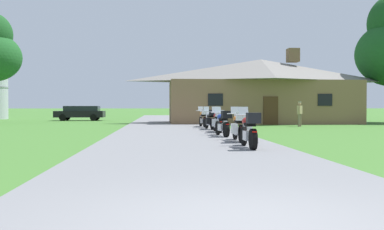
{
  "coord_description": "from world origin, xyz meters",
  "views": [
    {
      "loc": [
        -0.89,
        -4.77,
        1.37
      ],
      "look_at": [
        1.1,
        21.85,
        0.83
      ],
      "focal_mm": 40.06,
      "sensor_mm": 36.0,
      "label": 1
    }
  ],
  "objects_px": {
    "motorcycle_blue_third_in_row": "(223,123)",
    "motorcycle_silver_fifth_in_row": "(211,120)",
    "motorcycle_red_fourth_in_row": "(218,121)",
    "motorcycle_orange_farthest_in_row": "(203,118)",
    "parked_black_suv_far_left": "(81,112)",
    "motorcycle_orange_second_in_row": "(239,127)",
    "bystander_tan_shirt_near_lodge": "(300,113)",
    "motorcycle_red_nearest_to_camera": "(249,130)"
  },
  "relations": [
    {
      "from": "motorcycle_red_fourth_in_row",
      "to": "parked_black_suv_far_left",
      "type": "distance_m",
      "value": 22.72
    },
    {
      "from": "motorcycle_orange_second_in_row",
      "to": "parked_black_suv_far_left",
      "type": "xyz_separation_m",
      "value": [
        -10.54,
        25.83,
        0.17
      ]
    },
    {
      "from": "motorcycle_orange_second_in_row",
      "to": "motorcycle_orange_farthest_in_row",
      "type": "height_order",
      "value": "same"
    },
    {
      "from": "motorcycle_red_nearest_to_camera",
      "to": "motorcycle_orange_second_in_row",
      "type": "relative_size",
      "value": 1.0
    },
    {
      "from": "motorcycle_red_nearest_to_camera",
      "to": "bystander_tan_shirt_near_lodge",
      "type": "relative_size",
      "value": 1.23
    },
    {
      "from": "motorcycle_red_nearest_to_camera",
      "to": "motorcycle_orange_second_in_row",
      "type": "xyz_separation_m",
      "value": [
        0.15,
        2.47,
        -0.01
      ]
    },
    {
      "from": "motorcycle_orange_second_in_row",
      "to": "parked_black_suv_far_left",
      "type": "relative_size",
      "value": 0.45
    },
    {
      "from": "motorcycle_red_nearest_to_camera",
      "to": "motorcycle_red_fourth_in_row",
      "type": "relative_size",
      "value": 1.0
    },
    {
      "from": "motorcycle_blue_third_in_row",
      "to": "bystander_tan_shirt_near_lodge",
      "type": "relative_size",
      "value": 1.24
    },
    {
      "from": "motorcycle_silver_fifth_in_row",
      "to": "parked_black_suv_far_left",
      "type": "relative_size",
      "value": 0.45
    },
    {
      "from": "bystander_tan_shirt_near_lodge",
      "to": "parked_black_suv_far_left",
      "type": "bearing_deg",
      "value": -80.86
    },
    {
      "from": "motorcycle_silver_fifth_in_row",
      "to": "motorcycle_orange_farthest_in_row",
      "type": "distance_m",
      "value": 2.94
    },
    {
      "from": "motorcycle_blue_third_in_row",
      "to": "motorcycle_silver_fifth_in_row",
      "type": "distance_m",
      "value": 5.52
    },
    {
      "from": "motorcycle_orange_second_in_row",
      "to": "motorcycle_silver_fifth_in_row",
      "type": "bearing_deg",
      "value": 91.0
    },
    {
      "from": "motorcycle_orange_second_in_row",
      "to": "motorcycle_red_fourth_in_row",
      "type": "height_order",
      "value": "same"
    },
    {
      "from": "motorcycle_orange_second_in_row",
      "to": "motorcycle_silver_fifth_in_row",
      "type": "height_order",
      "value": "same"
    },
    {
      "from": "motorcycle_blue_third_in_row",
      "to": "motorcycle_orange_farthest_in_row",
      "type": "xyz_separation_m",
      "value": [
        -0.0,
        8.45,
        0.0
      ]
    },
    {
      "from": "motorcycle_red_fourth_in_row",
      "to": "motorcycle_orange_farthest_in_row",
      "type": "height_order",
      "value": "same"
    },
    {
      "from": "motorcycle_red_nearest_to_camera",
      "to": "bystander_tan_shirt_near_lodge",
      "type": "xyz_separation_m",
      "value": [
        6.61,
        15.0,
        0.33
      ]
    },
    {
      "from": "motorcycle_orange_farthest_in_row",
      "to": "motorcycle_red_fourth_in_row",
      "type": "bearing_deg",
      "value": -93.43
    },
    {
      "from": "motorcycle_red_nearest_to_camera",
      "to": "motorcycle_red_fourth_in_row",
      "type": "distance_m",
      "value": 8.17
    },
    {
      "from": "motorcycle_orange_second_in_row",
      "to": "bystander_tan_shirt_near_lodge",
      "type": "xyz_separation_m",
      "value": [
        6.46,
        12.53,
        0.34
      ]
    },
    {
      "from": "motorcycle_orange_second_in_row",
      "to": "motorcycle_red_nearest_to_camera",
      "type": "bearing_deg",
      "value": -93.04
    },
    {
      "from": "motorcycle_silver_fifth_in_row",
      "to": "bystander_tan_shirt_near_lodge",
      "type": "height_order",
      "value": "bystander_tan_shirt_near_lodge"
    },
    {
      "from": "bystander_tan_shirt_near_lodge",
      "to": "motorcycle_orange_second_in_row",
      "type": "bearing_deg",
      "value": 19.89
    },
    {
      "from": "motorcycle_blue_third_in_row",
      "to": "parked_black_suv_far_left",
      "type": "relative_size",
      "value": 0.45
    },
    {
      "from": "motorcycle_blue_third_in_row",
      "to": "motorcycle_red_fourth_in_row",
      "type": "height_order",
      "value": "same"
    },
    {
      "from": "motorcycle_orange_farthest_in_row",
      "to": "bystander_tan_shirt_near_lodge",
      "type": "relative_size",
      "value": 1.24
    },
    {
      "from": "motorcycle_blue_third_in_row",
      "to": "motorcycle_red_fourth_in_row",
      "type": "distance_m",
      "value": 2.8
    },
    {
      "from": "motorcycle_red_nearest_to_camera",
      "to": "motorcycle_blue_third_in_row",
      "type": "xyz_separation_m",
      "value": [
        -0.05,
        5.37,
        0.0
      ]
    },
    {
      "from": "motorcycle_orange_second_in_row",
      "to": "motorcycle_silver_fifth_in_row",
      "type": "distance_m",
      "value": 8.41
    },
    {
      "from": "motorcycle_red_fourth_in_row",
      "to": "bystander_tan_shirt_near_lodge",
      "type": "distance_m",
      "value": 9.43
    },
    {
      "from": "motorcycle_blue_third_in_row",
      "to": "bystander_tan_shirt_near_lodge",
      "type": "distance_m",
      "value": 11.72
    },
    {
      "from": "parked_black_suv_far_left",
      "to": "bystander_tan_shirt_near_lodge",
      "type": "bearing_deg",
      "value": -126.78
    },
    {
      "from": "motorcycle_silver_fifth_in_row",
      "to": "motorcycle_orange_farthest_in_row",
      "type": "bearing_deg",
      "value": 84.57
    },
    {
      "from": "motorcycle_red_fourth_in_row",
      "to": "motorcycle_silver_fifth_in_row",
      "type": "xyz_separation_m",
      "value": [
        -0.06,
        2.72,
        0.0
      ]
    },
    {
      "from": "motorcycle_blue_third_in_row",
      "to": "motorcycle_orange_farthest_in_row",
      "type": "bearing_deg",
      "value": 83.51
    },
    {
      "from": "motorcycle_red_nearest_to_camera",
      "to": "motorcycle_silver_fifth_in_row",
      "type": "xyz_separation_m",
      "value": [
        0.07,
        10.89,
        -0.01
      ]
    },
    {
      "from": "motorcycle_red_fourth_in_row",
      "to": "motorcycle_silver_fifth_in_row",
      "type": "bearing_deg",
      "value": 89.44
    },
    {
      "from": "motorcycle_orange_second_in_row",
      "to": "motorcycle_blue_third_in_row",
      "type": "xyz_separation_m",
      "value": [
        -0.2,
        2.89,
        0.01
      ]
    },
    {
      "from": "motorcycle_orange_second_in_row",
      "to": "bystander_tan_shirt_near_lodge",
      "type": "distance_m",
      "value": 14.1
    },
    {
      "from": "motorcycle_orange_farthest_in_row",
      "to": "parked_black_suv_far_left",
      "type": "distance_m",
      "value": 17.79
    }
  ]
}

